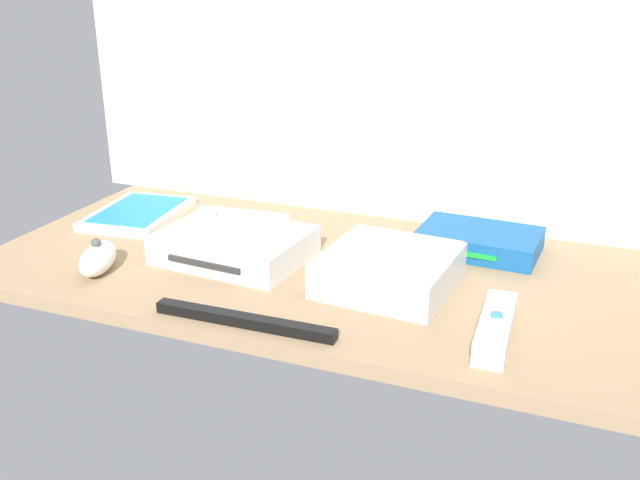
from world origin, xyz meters
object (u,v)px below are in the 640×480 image
at_px(remote_classic_pad, 235,224).
at_px(network_router, 479,241).
at_px(game_console, 235,245).
at_px(remote_wand, 495,328).
at_px(remote_nunchuk, 98,258).
at_px(mini_computer, 389,269).
at_px(game_case, 138,213).
at_px(sensor_bar, 244,320).

bearing_deg(remote_classic_pad, network_router, 21.20).
relative_size(game_console, network_router, 1.19).
relative_size(remote_wand, remote_classic_pad, 1.00).
relative_size(remote_nunchuk, remote_classic_pad, 0.73).
height_order(mini_computer, remote_nunchuk, mini_computer).
bearing_deg(remote_wand, remote_classic_pad, 162.50).
height_order(game_console, remote_classic_pad, remote_classic_pad).
height_order(mini_computer, game_case, mini_computer).
bearing_deg(mini_computer, remote_wand, -30.46).
relative_size(network_router, remote_wand, 1.25).
height_order(game_console, network_router, game_console).
bearing_deg(remote_nunchuk, network_router, 10.00).
bearing_deg(remote_classic_pad, remote_nunchuk, -147.71).
height_order(game_case, remote_classic_pad, remote_classic_pad).
bearing_deg(remote_classic_pad, mini_computer, -8.37).
distance_m(game_console, remote_classic_pad, 0.03).
xyz_separation_m(remote_nunchuk, sensor_bar, (0.27, -0.07, -0.01)).
relative_size(network_router, sensor_bar, 0.78).
height_order(game_console, mini_computer, mini_computer).
xyz_separation_m(game_console, network_router, (0.34, 0.17, -0.00)).
distance_m(game_console, remote_wand, 0.42).
relative_size(mini_computer, remote_wand, 1.23).
xyz_separation_m(mini_computer, remote_wand, (0.16, -0.09, -0.01)).
bearing_deg(mini_computer, remote_classic_pad, 176.01).
bearing_deg(mini_computer, remote_nunchuk, -165.74).
relative_size(remote_nunchuk, sensor_bar, 0.45).
distance_m(remote_nunchuk, sensor_bar, 0.28).
relative_size(game_console, game_case, 1.09).
bearing_deg(sensor_bar, remote_wand, 14.21).
bearing_deg(remote_nunchuk, sensor_bar, -34.03).
bearing_deg(remote_classic_pad, game_case, 153.84).
height_order(game_console, remote_nunchuk, remote_nunchuk).
relative_size(network_router, remote_classic_pad, 1.25).
bearing_deg(mini_computer, sensor_bar, -127.41).
bearing_deg(network_router, remote_classic_pad, -150.98).
relative_size(network_router, remote_nunchuk, 1.72).
xyz_separation_m(remote_wand, remote_nunchuk, (-0.56, -0.01, 0.01)).
distance_m(network_router, sensor_bar, 0.42).
distance_m(remote_wand, remote_classic_pad, 0.42).
height_order(game_console, game_case, game_console).
xyz_separation_m(game_console, game_case, (-0.25, 0.10, -0.01)).
height_order(remote_nunchuk, sensor_bar, remote_nunchuk).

